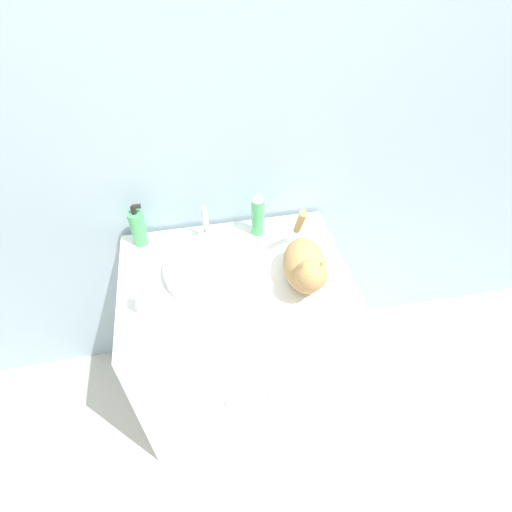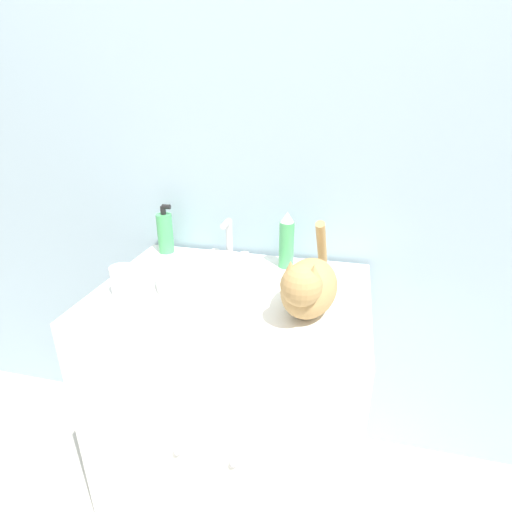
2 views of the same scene
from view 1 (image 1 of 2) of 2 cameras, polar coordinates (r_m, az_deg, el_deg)
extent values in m
plane|color=beige|center=(2.04, -0.79, -25.17)|extent=(8.00, 8.00, 0.00)
cube|color=#9EB7C6|center=(1.50, -5.92, 18.01)|extent=(6.00, 0.05, 2.50)
cube|color=white|center=(1.80, -2.66, -11.70)|extent=(0.84, 0.60, 0.84)
sphere|color=silver|center=(1.61, -4.05, -20.14)|extent=(0.02, 0.02, 0.02)
sphere|color=silver|center=(1.62, 2.14, -19.17)|extent=(0.02, 0.02, 0.02)
cylinder|color=white|center=(1.47, -6.29, -1.64)|extent=(0.35, 0.35, 0.04)
cylinder|color=silver|center=(1.58, -7.21, 4.64)|extent=(0.02, 0.02, 0.15)
cylinder|color=silver|center=(1.50, -7.34, 6.04)|extent=(0.02, 0.07, 0.02)
cylinder|color=white|center=(1.61, -8.99, 2.80)|extent=(0.03, 0.03, 0.03)
cylinder|color=white|center=(1.62, -5.07, 3.32)|extent=(0.03, 0.03, 0.03)
ellipsoid|color=tan|center=(1.41, 6.94, -1.29)|extent=(0.18, 0.25, 0.15)
sphere|color=tan|center=(1.30, 7.85, -2.77)|extent=(0.12, 0.12, 0.11)
cone|color=tan|center=(1.27, 6.74, -1.55)|extent=(0.04, 0.04, 0.04)
cone|color=tan|center=(1.28, 9.32, -1.40)|extent=(0.04, 0.04, 0.04)
cylinder|color=tan|center=(1.46, 6.29, 4.83)|extent=(0.04, 0.11, 0.17)
cylinder|color=#4CB266|center=(1.61, -16.45, 3.79)|extent=(0.06, 0.06, 0.15)
cylinder|color=black|center=(1.55, -17.12, 6.28)|extent=(0.02, 0.02, 0.03)
cylinder|color=black|center=(1.54, -16.72, 6.80)|extent=(0.03, 0.02, 0.02)
cylinder|color=#4CB266|center=(1.58, 0.27, 5.60)|extent=(0.05, 0.05, 0.16)
cone|color=white|center=(1.52, 0.28, 8.51)|extent=(0.05, 0.05, 0.04)
cylinder|color=white|center=(1.38, -15.59, -6.16)|extent=(0.07, 0.07, 0.09)
camera|label=2|loc=(0.66, 50.07, -30.40)|focal=28.00mm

